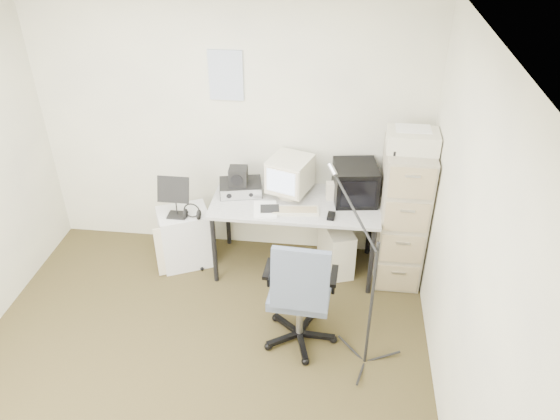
# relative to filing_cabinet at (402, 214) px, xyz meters

# --- Properties ---
(floor) EXTENTS (3.60, 3.60, 0.01)m
(floor) POSITION_rel_filing_cabinet_xyz_m (-1.58, -1.48, -0.66)
(floor) COLOR #3B361A
(floor) RESTS_ON ground
(ceiling) EXTENTS (3.60, 3.60, 0.01)m
(ceiling) POSITION_rel_filing_cabinet_xyz_m (-1.58, -1.48, 1.85)
(ceiling) COLOR white
(ceiling) RESTS_ON ground
(wall_back) EXTENTS (3.60, 0.02, 2.50)m
(wall_back) POSITION_rel_filing_cabinet_xyz_m (-1.58, 0.32, 0.60)
(wall_back) COLOR #F4F0CA
(wall_back) RESTS_ON ground
(wall_right) EXTENTS (0.02, 3.60, 2.50)m
(wall_right) POSITION_rel_filing_cabinet_xyz_m (0.22, -1.48, 0.60)
(wall_right) COLOR #F4F0CA
(wall_right) RESTS_ON ground
(wall_calendar) EXTENTS (0.30, 0.02, 0.44)m
(wall_calendar) POSITION_rel_filing_cabinet_xyz_m (-1.60, 0.31, 1.10)
(wall_calendar) COLOR white
(wall_calendar) RESTS_ON wall_back
(filing_cabinet) EXTENTS (0.40, 0.60, 1.30)m
(filing_cabinet) POSITION_rel_filing_cabinet_xyz_m (0.00, 0.00, 0.00)
(filing_cabinet) COLOR #A69F89
(filing_cabinet) RESTS_ON floor
(printer) EXTENTS (0.42, 0.29, 0.16)m
(printer) POSITION_rel_filing_cabinet_xyz_m (0.00, -0.02, 0.73)
(printer) COLOR silver
(printer) RESTS_ON filing_cabinet
(desk) EXTENTS (1.50, 0.70, 0.73)m
(desk) POSITION_rel_filing_cabinet_xyz_m (-0.95, -0.03, -0.29)
(desk) COLOR beige
(desk) RESTS_ON floor
(crt_monitor) EXTENTS (0.44, 0.45, 0.37)m
(crt_monitor) POSITION_rel_filing_cabinet_xyz_m (-1.01, 0.08, 0.27)
(crt_monitor) COLOR silver
(crt_monitor) RESTS_ON desk
(crt_tv) EXTENTS (0.42, 0.44, 0.34)m
(crt_tv) POSITION_rel_filing_cabinet_xyz_m (-0.43, 0.08, 0.25)
(crt_tv) COLOR black
(crt_tv) RESTS_ON desk
(desk_speaker) EXTENTS (0.10, 0.10, 0.16)m
(desk_speaker) POSITION_rel_filing_cabinet_xyz_m (-0.64, 0.06, 0.16)
(desk_speaker) COLOR beige
(desk_speaker) RESTS_ON desk
(keyboard) EXTENTS (0.42, 0.19, 0.02)m
(keyboard) POSITION_rel_filing_cabinet_xyz_m (-0.94, -0.20, 0.09)
(keyboard) COLOR silver
(keyboard) RESTS_ON desk
(mouse) EXTENTS (0.07, 0.11, 0.03)m
(mouse) POSITION_rel_filing_cabinet_xyz_m (-0.62, -0.25, 0.10)
(mouse) COLOR black
(mouse) RESTS_ON desk
(radio_receiver) EXTENTS (0.43, 0.35, 0.11)m
(radio_receiver) POSITION_rel_filing_cabinet_xyz_m (-1.46, 0.07, 0.13)
(radio_receiver) COLOR black
(radio_receiver) RESTS_ON desk
(radio_speaker) EXTENTS (0.17, 0.16, 0.16)m
(radio_speaker) POSITION_rel_filing_cabinet_xyz_m (-1.48, 0.04, 0.27)
(radio_speaker) COLOR black
(radio_speaker) RESTS_ON radio_receiver
(papers) EXTENTS (0.24, 0.30, 0.02)m
(papers) POSITION_rel_filing_cabinet_xyz_m (-1.20, -0.21, 0.09)
(papers) COLOR white
(papers) RESTS_ON desk
(pc_tower) EXTENTS (0.37, 0.54, 0.46)m
(pc_tower) POSITION_rel_filing_cabinet_xyz_m (-0.56, 0.02, -0.42)
(pc_tower) COLOR silver
(pc_tower) RESTS_ON floor
(office_chair) EXTENTS (0.63, 0.63, 1.04)m
(office_chair) POSITION_rel_filing_cabinet_xyz_m (-0.82, -0.97, -0.13)
(office_chair) COLOR slate
(office_chair) RESTS_ON floor
(side_cart) EXTENTS (0.57, 0.52, 0.56)m
(side_cart) POSITION_rel_filing_cabinet_xyz_m (-2.00, -0.07, -0.37)
(side_cart) COLOR silver
(side_cart) RESTS_ON floor
(music_stand) EXTENTS (0.29, 0.16, 0.42)m
(music_stand) POSITION_rel_filing_cabinet_xyz_m (-2.02, -0.14, 0.12)
(music_stand) COLOR black
(music_stand) RESTS_ON side_cart
(headphones) EXTENTS (0.21, 0.21, 0.03)m
(headphones) POSITION_rel_filing_cabinet_xyz_m (-1.88, -0.16, -0.03)
(headphones) COLOR black
(headphones) RESTS_ON side_cart
(mic_stand) EXTENTS (0.03, 0.03, 1.49)m
(mic_stand) POSITION_rel_filing_cabinet_xyz_m (-0.29, -1.15, 0.10)
(mic_stand) COLOR black
(mic_stand) RESTS_ON floor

